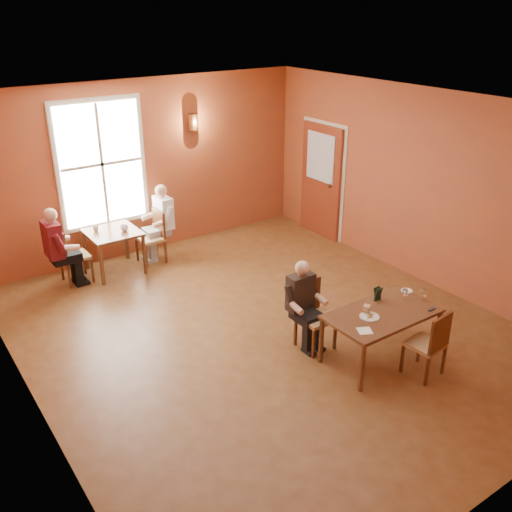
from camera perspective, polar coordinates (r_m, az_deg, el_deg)
ground at (r=7.88m, az=0.84°, el=-7.47°), size 6.00×7.00×0.01m
wall_back at (r=10.11m, az=-10.91°, el=8.65°), size 6.00×0.04×3.00m
wall_left at (r=6.11m, az=-22.61°, el=-3.40°), size 0.04×7.00×3.00m
wall_right at (r=9.19m, az=16.36°, el=6.55°), size 0.04×7.00×3.00m
ceiling at (r=6.80m, az=1.00°, el=14.57°), size 6.00×7.00×0.04m
window at (r=9.73m, az=-15.19°, el=8.86°), size 1.36×0.10×1.96m
door at (r=10.79m, az=6.47°, el=7.44°), size 0.12×1.04×2.10m
wall_sconce at (r=10.25m, az=-6.31°, el=13.17°), size 0.16×0.16×0.28m
main_table at (r=7.33m, az=12.32°, el=-7.76°), size 1.40×0.79×0.66m
chair_diner_main at (r=7.35m, az=6.02°, el=-6.06°), size 0.40×0.40×0.90m
diner_main at (r=7.27m, az=6.21°, el=-5.37°), size 0.45×0.45×1.13m
chair_empty at (r=7.11m, az=16.57°, el=-8.31°), size 0.42×0.42×0.87m
plate_food at (r=7.02m, az=11.29°, el=-5.92°), size 0.31×0.31×0.03m
sandwich at (r=7.08m, az=10.98°, el=-5.31°), size 0.10×0.10×0.09m
goblet_a at (r=7.47m, az=14.66°, el=-3.73°), size 0.07×0.07×0.16m
goblet_b at (r=7.52m, az=16.38°, el=-3.77°), size 0.08×0.08×0.16m
menu_stand at (r=7.39m, az=12.09°, el=-3.72°), size 0.11×0.06×0.18m
knife at (r=6.97m, az=13.57°, el=-6.49°), size 0.18×0.07×0.00m
napkin at (r=6.74m, az=10.82°, el=-7.36°), size 0.22×0.22×0.01m
side_plate at (r=7.73m, az=14.84°, el=-3.38°), size 0.16×0.16×0.01m
sunglasses at (r=7.37m, az=17.18°, el=-5.13°), size 0.11×0.04×0.01m
second_table at (r=9.68m, az=-13.96°, el=0.45°), size 0.81×0.81×0.71m
chair_diner_white at (r=9.86m, az=-10.53°, el=1.85°), size 0.40×0.40×0.91m
diner_white at (r=9.81m, az=-10.45°, el=2.85°), size 0.51×0.51×1.26m
chair_diner_maroon at (r=9.45m, az=-17.66°, el=0.12°), size 0.41×0.41×0.92m
diner_maroon at (r=9.38m, az=-17.96°, el=1.07°), size 0.51×0.51×1.28m
cup_a at (r=9.49m, az=-13.04°, el=2.73°), size 0.14×0.14×0.10m
cup_b at (r=9.59m, az=-15.73°, el=2.64°), size 0.13×0.13×0.09m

